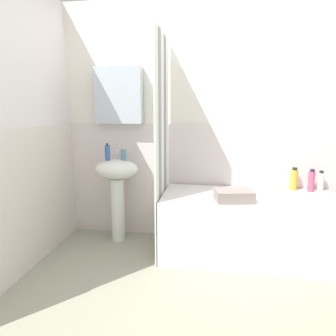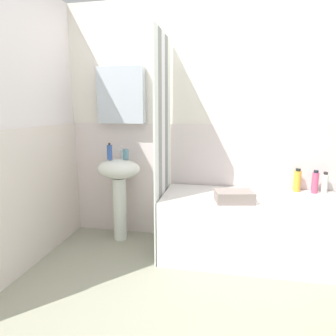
{
  "view_description": "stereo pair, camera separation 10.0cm",
  "coord_description": "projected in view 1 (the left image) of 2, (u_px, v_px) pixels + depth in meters",
  "views": [
    {
      "loc": [
        -0.02,
        -1.8,
        1.35
      ],
      "look_at": [
        -0.39,
        0.68,
        0.85
      ],
      "focal_mm": 31.89,
      "sensor_mm": 36.0,
      "label": 1
    },
    {
      "loc": [
        0.08,
        -1.78,
        1.35
      ],
      "look_at": [
        -0.39,
        0.68,
        0.85
      ],
      "focal_mm": 31.89,
      "sensor_mm": 36.0,
      "label": 2
    }
  ],
  "objects": [
    {
      "name": "wall_left_tiled",
      "position": [
        14.0,
        139.0,
        2.35
      ],
      "size": [
        0.07,
        1.81,
        2.4
      ],
      "color": "white",
      "rests_on": "ground_plane"
    },
    {
      "name": "lotion_bottle",
      "position": [
        311.0,
        181.0,
        2.82
      ],
      "size": [
        0.06,
        0.06,
        0.22
      ],
      "color": "#CB496E",
      "rests_on": "bathtub"
    },
    {
      "name": "soap_dispenser",
      "position": [
        107.0,
        152.0,
        2.94
      ],
      "size": [
        0.05,
        0.05,
        0.17
      ],
      "color": "#3556A3",
      "rests_on": "sink"
    },
    {
      "name": "wall_back_tiled",
      "position": [
        209.0,
        130.0,
        3.01
      ],
      "size": [
        3.6,
        0.18,
        2.4
      ],
      "color": "white",
      "rests_on": "ground_plane"
    },
    {
      "name": "conditioner_bottle",
      "position": [
        321.0,
        181.0,
        2.84
      ],
      "size": [
        0.05,
        0.05,
        0.2
      ],
      "color": "white",
      "rests_on": "bathtub"
    },
    {
      "name": "bathtub",
      "position": [
        248.0,
        226.0,
        2.75
      ],
      "size": [
        1.57,
        0.69,
        0.58
      ],
      "primitive_type": "cube",
      "color": "white",
      "rests_on": "ground_plane"
    },
    {
      "name": "sink",
      "position": [
        117.0,
        182.0,
        3.02
      ],
      "size": [
        0.44,
        0.34,
        0.86
      ],
      "color": "silver",
      "rests_on": "ground_plane"
    },
    {
      "name": "toothbrush_cup",
      "position": [
        124.0,
        154.0,
        2.97
      ],
      "size": [
        0.06,
        0.06,
        0.1
      ],
      "primitive_type": "cylinder",
      "color": "slate",
      "rests_on": "sink"
    },
    {
      "name": "towel_folded",
      "position": [
        234.0,
        196.0,
        2.54
      ],
      "size": [
        0.35,
        0.27,
        0.1
      ],
      "primitive_type": "cube",
      "rotation": [
        0.0,
        0.0,
        0.2
      ],
      "color": "gray",
      "rests_on": "bathtub"
    },
    {
      "name": "faucet",
      "position": [
        118.0,
        152.0,
        3.04
      ],
      "size": [
        0.03,
        0.12,
        0.12
      ],
      "color": "silver",
      "rests_on": "sink"
    },
    {
      "name": "shampoo_bottle",
      "position": [
        294.0,
        179.0,
        2.88
      ],
      "size": [
        0.06,
        0.06,
        0.22
      ],
      "color": "gold",
      "rests_on": "bathtub"
    },
    {
      "name": "shower_curtain",
      "position": [
        162.0,
        148.0,
        2.73
      ],
      "size": [
        0.01,
        0.69,
        2.0
      ],
      "color": "white",
      "rests_on": "ground_plane"
    },
    {
      "name": "ground_plane",
      "position": [
        211.0,
        316.0,
        2.0
      ],
      "size": [
        4.8,
        5.6,
        0.04
      ],
      "primitive_type": "cube",
      "color": "#9C9C85"
    }
  ]
}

